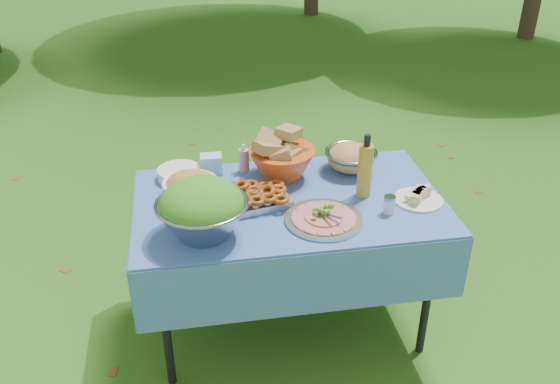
{
  "coord_description": "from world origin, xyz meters",
  "views": [
    {
      "loc": [
        -0.45,
        -2.38,
        2.2
      ],
      "look_at": [
        -0.04,
        0.0,
        0.81
      ],
      "focal_mm": 38.0,
      "sensor_mm": 36.0,
      "label": 1
    }
  ],
  "objects_px": {
    "plate_stack": "(179,173)",
    "oil_bottle": "(365,166)",
    "bread_bowl": "(282,156)",
    "pasta_bowl_steel": "(351,157)",
    "charcuterie_platter": "(324,213)",
    "salad_bowl": "(202,209)",
    "picnic_table": "(289,265)"
  },
  "relations": [
    {
      "from": "plate_stack",
      "to": "oil_bottle",
      "type": "xyz_separation_m",
      "value": [
        0.87,
        -0.32,
        0.13
      ]
    },
    {
      "from": "plate_stack",
      "to": "bread_bowl",
      "type": "distance_m",
      "value": 0.53
    },
    {
      "from": "pasta_bowl_steel",
      "to": "charcuterie_platter",
      "type": "bearing_deg",
      "value": -118.53
    },
    {
      "from": "plate_stack",
      "to": "pasta_bowl_steel",
      "type": "height_order",
      "value": "pasta_bowl_steel"
    },
    {
      "from": "bread_bowl",
      "to": "oil_bottle",
      "type": "relative_size",
      "value": 1.06
    },
    {
      "from": "pasta_bowl_steel",
      "to": "oil_bottle",
      "type": "bearing_deg",
      "value": -92.19
    },
    {
      "from": "bread_bowl",
      "to": "oil_bottle",
      "type": "distance_m",
      "value": 0.44
    },
    {
      "from": "salad_bowl",
      "to": "pasta_bowl_steel",
      "type": "relative_size",
      "value": 1.48
    },
    {
      "from": "picnic_table",
      "to": "charcuterie_platter",
      "type": "relative_size",
      "value": 4.12
    },
    {
      "from": "picnic_table",
      "to": "pasta_bowl_steel",
      "type": "xyz_separation_m",
      "value": [
        0.37,
        0.26,
        0.45
      ]
    },
    {
      "from": "plate_stack",
      "to": "oil_bottle",
      "type": "relative_size",
      "value": 0.69
    },
    {
      "from": "plate_stack",
      "to": "charcuterie_platter",
      "type": "distance_m",
      "value": 0.81
    },
    {
      "from": "plate_stack",
      "to": "picnic_table",
      "type": "bearing_deg",
      "value": -31.43
    },
    {
      "from": "oil_bottle",
      "to": "charcuterie_platter",
      "type": "bearing_deg",
      "value": -141.33
    },
    {
      "from": "salad_bowl",
      "to": "bread_bowl",
      "type": "relative_size",
      "value": 1.17
    },
    {
      "from": "salad_bowl",
      "to": "bread_bowl",
      "type": "distance_m",
      "value": 0.64
    },
    {
      "from": "picnic_table",
      "to": "bread_bowl",
      "type": "relative_size",
      "value": 4.35
    },
    {
      "from": "charcuterie_platter",
      "to": "oil_bottle",
      "type": "height_order",
      "value": "oil_bottle"
    },
    {
      "from": "picnic_table",
      "to": "salad_bowl",
      "type": "height_order",
      "value": "salad_bowl"
    },
    {
      "from": "bread_bowl",
      "to": "charcuterie_platter",
      "type": "relative_size",
      "value": 0.95
    },
    {
      "from": "pasta_bowl_steel",
      "to": "oil_bottle",
      "type": "distance_m",
      "value": 0.28
    },
    {
      "from": "salad_bowl",
      "to": "picnic_table",
      "type": "bearing_deg",
      "value": 28.17
    },
    {
      "from": "salad_bowl",
      "to": "oil_bottle",
      "type": "relative_size",
      "value": 1.24
    },
    {
      "from": "salad_bowl",
      "to": "charcuterie_platter",
      "type": "bearing_deg",
      "value": 2.19
    },
    {
      "from": "pasta_bowl_steel",
      "to": "charcuterie_platter",
      "type": "distance_m",
      "value": 0.52
    },
    {
      "from": "salad_bowl",
      "to": "pasta_bowl_steel",
      "type": "distance_m",
      "value": 0.92
    },
    {
      "from": "charcuterie_platter",
      "to": "plate_stack",
      "type": "bearing_deg",
      "value": 140.8
    },
    {
      "from": "salad_bowl",
      "to": "oil_bottle",
      "type": "bearing_deg",
      "value": 15.29
    },
    {
      "from": "bread_bowl",
      "to": "pasta_bowl_steel",
      "type": "xyz_separation_m",
      "value": [
        0.36,
        0.01,
        -0.04
      ]
    },
    {
      "from": "charcuterie_platter",
      "to": "bread_bowl",
      "type": "bearing_deg",
      "value": 103.9
    },
    {
      "from": "bread_bowl",
      "to": "charcuterie_platter",
      "type": "height_order",
      "value": "bread_bowl"
    },
    {
      "from": "picnic_table",
      "to": "charcuterie_platter",
      "type": "distance_m",
      "value": 0.48
    }
  ]
}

